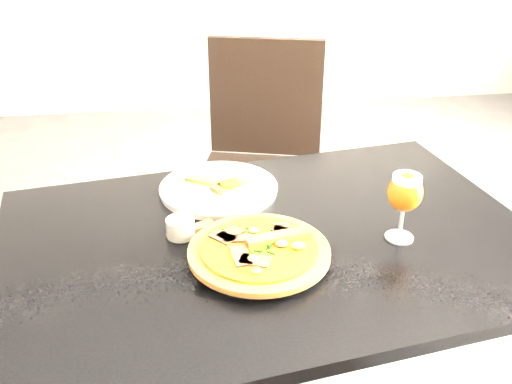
{
  "coord_description": "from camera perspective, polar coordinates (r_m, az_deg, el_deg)",
  "views": [
    {
      "loc": [
        -0.2,
        -1.08,
        1.44
      ],
      "look_at": [
        -0.04,
        0.06,
        0.83
      ],
      "focal_mm": 40.0,
      "sensor_mm": 36.0,
      "label": 1
    }
  ],
  "objects": [
    {
      "name": "crust_scraps",
      "position": [
        1.47,
        -3.45,
        0.8
      ],
      "size": [
        0.17,
        0.12,
        0.01
      ],
      "rotation": [
        0.0,
        0.0,
        -0.11
      ],
      "color": "brown",
      "rests_on": "plate_second"
    },
    {
      "name": "plate_main",
      "position": [
        1.22,
        0.25,
        -6.06
      ],
      "size": [
        0.3,
        0.3,
        0.01
      ],
      "primitive_type": "cylinder",
      "rotation": [
        0.0,
        0.0,
        0.13
      ],
      "color": "silver",
      "rests_on": "dining_table"
    },
    {
      "name": "sauce_cup",
      "position": [
        1.29,
        -7.56,
        -3.47
      ],
      "size": [
        0.06,
        0.06,
        0.04
      ],
      "color": "silver",
      "rests_on": "dining_table"
    },
    {
      "name": "pizza",
      "position": [
        1.2,
        0.36,
        -5.8
      ],
      "size": [
        0.3,
        0.3,
        0.03
      ],
      "rotation": [
        0.0,
        0.0,
        -0.11
      ],
      "color": "brown",
      "rests_on": "plate_main"
    },
    {
      "name": "chair_far",
      "position": [
        2.14,
        0.53,
        2.91
      ],
      "size": [
        0.55,
        0.55,
        0.97
      ],
      "rotation": [
        0.0,
        0.0,
        -0.27
      ],
      "color": "black",
      "rests_on": "ground"
    },
    {
      "name": "beer_glass",
      "position": [
        1.27,
        14.7,
        -0.08
      ],
      "size": [
        0.08,
        0.08,
        0.16
      ],
      "color": "silver",
      "rests_on": "dining_table"
    },
    {
      "name": "loose_crust",
      "position": [
        1.31,
        -6.49,
        -3.77
      ],
      "size": [
        0.11,
        0.08,
        0.01
      ],
      "primitive_type": "cube",
      "rotation": [
        0.0,
        0.0,
        0.48
      ],
      "color": "brown",
      "rests_on": "dining_table"
    },
    {
      "name": "plate_second",
      "position": [
        1.48,
        -3.75,
        0.35
      ],
      "size": [
        0.32,
        0.32,
        0.02
      ],
      "primitive_type": "cylinder",
      "rotation": [
        0.0,
        0.0,
        -0.06
      ],
      "color": "silver",
      "rests_on": "dining_table"
    },
    {
      "name": "dining_table",
      "position": [
        1.34,
        1.45,
        -7.72
      ],
      "size": [
        1.31,
        0.97,
        0.75
      ],
      "rotation": [
        0.0,
        0.0,
        0.15
      ],
      "color": "black",
      "rests_on": "ground"
    }
  ]
}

